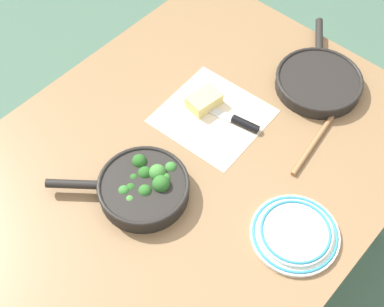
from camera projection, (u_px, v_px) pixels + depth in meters
ground_plane at (192, 265)px, 2.14m from camera, size 14.00×14.00×0.00m
dining_table_red at (192, 171)px, 1.57m from camera, size 1.33×1.04×0.76m
skillet_broccoli at (143, 187)px, 1.42m from camera, size 0.30×0.33×0.08m
skillet_eggs at (319, 81)px, 1.65m from camera, size 0.37×0.30×0.04m
wooden_spoon at (328, 123)px, 1.58m from camera, size 0.35×0.07×0.02m
parchment_sheet at (213, 116)px, 1.60m from camera, size 0.30×0.31×0.00m
grater_knife at (230, 117)px, 1.59m from camera, size 0.07×0.27×0.02m
cheese_block at (204, 101)px, 1.61m from camera, size 0.11×0.08×0.04m
dinner_plate_stack at (295, 233)px, 1.36m from camera, size 0.23×0.23×0.03m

